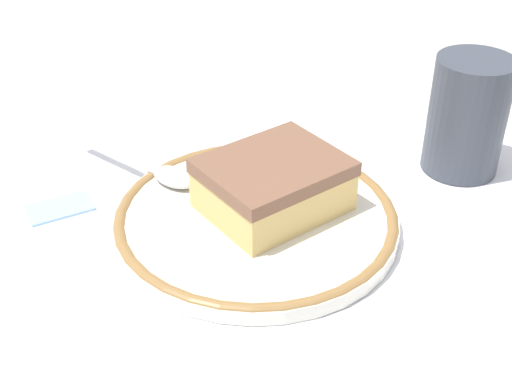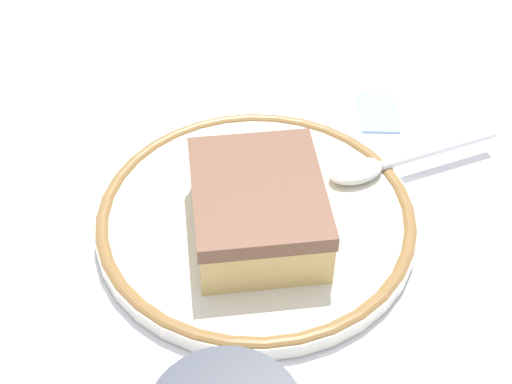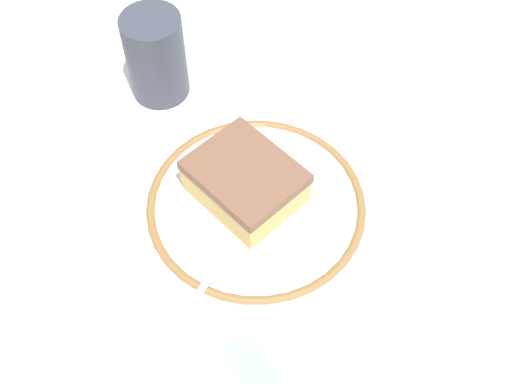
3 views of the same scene
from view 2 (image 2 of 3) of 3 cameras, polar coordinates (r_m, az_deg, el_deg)
ground_plane at (r=0.49m, az=-2.95°, el=-3.72°), size 2.40×2.40×0.00m
placemat at (r=0.49m, az=-2.95°, el=-3.66°), size 0.52×0.43×0.00m
plate at (r=0.49m, az=0.00°, el=-2.03°), size 0.21×0.21×0.01m
cake_slice at (r=0.46m, az=0.16°, el=-1.28°), size 0.13×0.13×0.04m
spoon at (r=0.52m, az=9.87°, el=2.16°), size 0.13×0.07×0.01m
napkin at (r=0.45m, az=-19.31°, el=-12.15°), size 0.11×0.14×0.00m
sugar_packet at (r=0.59m, az=9.56°, el=6.42°), size 0.06×0.06×0.01m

